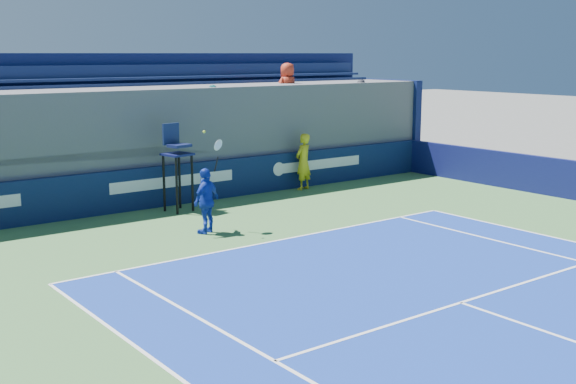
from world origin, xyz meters
TOP-DOWN VIEW (x-y plane):
  - ball_person at (4.57, 16.70)m, footprint 0.77×0.62m
  - back_hoarding at (0.00, 17.10)m, footprint 20.40×0.21m
  - umpire_chair at (-0.29, 16.26)m, footprint 0.82×0.82m
  - tennis_player at (-0.96, 13.55)m, footprint 1.04×0.76m
  - stadium_seating at (0.01, 19.15)m, footprint 21.00×4.05m

SIDE VIEW (x-z plane):
  - back_hoarding at x=0.00m, z-range 0.00..1.20m
  - tennis_player at x=-0.96m, z-range -0.45..2.12m
  - ball_person at x=4.57m, z-range 0.01..1.85m
  - umpire_chair at x=-0.29m, z-range 0.29..2.77m
  - stadium_seating at x=0.01m, z-range -0.37..4.03m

